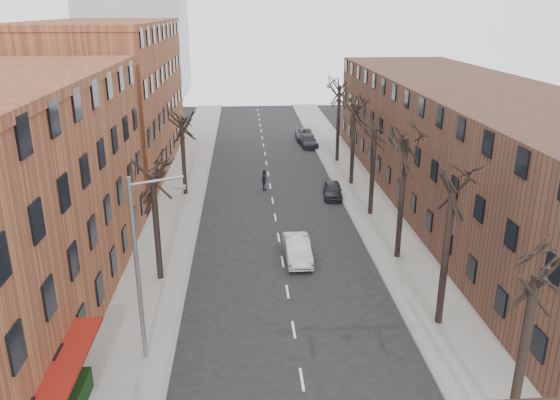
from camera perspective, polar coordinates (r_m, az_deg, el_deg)
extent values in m
cube|color=gray|center=(50.00, -10.17, 0.97)|extent=(4.00, 90.00, 0.15)
cube|color=gray|center=(50.74, 8.09, 1.36)|extent=(4.00, 90.00, 0.15)
cube|color=brown|center=(58.45, -17.61, 10.04)|extent=(12.00, 28.00, 14.00)
cube|color=#4D3124|center=(47.21, 19.20, 5.31)|extent=(12.00, 50.00, 10.00)
cylinder|color=slate|center=(25.30, -14.65, -7.45)|extent=(0.20, 0.20, 9.00)
cylinder|color=slate|center=(23.51, -12.90, 1.95)|extent=(2.39, 0.12, 0.46)
cube|color=slate|center=(23.46, -10.43, 1.32)|extent=(0.50, 0.22, 0.14)
imported|color=#A2A5A9|center=(35.85, 1.84, -5.17)|extent=(1.65, 4.53, 1.48)
imported|color=black|center=(47.78, 5.54, 1.06)|extent=(1.95, 4.02, 1.32)
imported|color=black|center=(65.46, 2.96, 6.18)|extent=(2.24, 4.69, 1.32)
imported|color=#4F5256|center=(69.12, 2.59, 6.90)|extent=(2.26, 4.76, 1.31)
imported|color=black|center=(49.25, -1.66, 2.08)|extent=(0.55, 1.16, 1.94)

